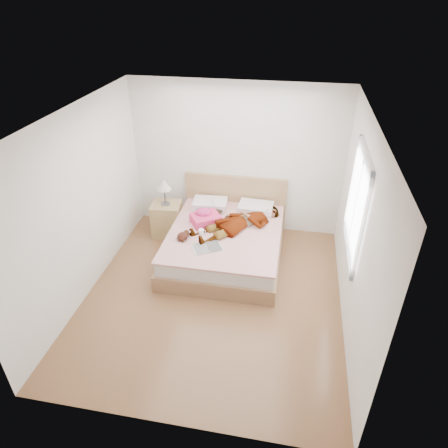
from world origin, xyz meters
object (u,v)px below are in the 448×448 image
at_px(bed, 226,240).
at_px(magazine, 207,248).
at_px(phone, 213,202).
at_px(towel, 205,217).
at_px(plush_toy, 183,236).
at_px(nightstand, 167,217).
at_px(coffee_mug, 201,232).
at_px(woman, 239,220).

bearing_deg(bed, magazine, -106.51).
xyz_separation_m(phone, towel, (-0.06, -0.39, -0.09)).
xyz_separation_m(plush_toy, nightstand, (-0.55, 0.87, -0.23)).
bearing_deg(nightstand, bed, -20.91).
height_order(coffee_mug, nightstand, nightstand).
distance_m(bed, magazine, 0.67).
bearing_deg(woman, coffee_mug, -98.81).
distance_m(towel, coffee_mug, 0.37).
distance_m(woman, towel, 0.56).
height_order(bed, magazine, bed).
bearing_deg(nightstand, magazine, -46.95).
bearing_deg(coffee_mug, woman, 33.89).
height_order(woman, bed, bed).
relative_size(phone, magazine, 0.19).
bearing_deg(nightstand, towel, -22.79).
bearing_deg(coffee_mug, bed, 36.73).
bearing_deg(towel, coffee_mug, -86.66).
xyz_separation_m(magazine, plush_toy, (-0.41, 0.16, 0.06)).
relative_size(phone, plush_toy, 0.37).
relative_size(woman, magazine, 3.11).
relative_size(magazine, nightstand, 0.49).
xyz_separation_m(bed, nightstand, (-1.14, 0.43, 0.07)).
bearing_deg(plush_toy, phone, 73.78).
xyz_separation_m(towel, coffee_mug, (0.02, -0.37, -0.05)).
bearing_deg(coffee_mug, phone, 87.46).
height_order(phone, towel, towel).
height_order(woman, magazine, woman).
bearing_deg(coffee_mug, magazine, -63.77).
height_order(phone, bed, bed).
bearing_deg(towel, plush_toy, -111.74).
bearing_deg(woman, nightstand, -146.75).
xyz_separation_m(phone, bed, (0.31, -0.50, -0.42)).
bearing_deg(towel, magazine, -75.04).
height_order(bed, nightstand, nightstand).
distance_m(woman, coffee_mug, 0.65).
relative_size(phone, coffee_mug, 0.76).
relative_size(bed, plush_toy, 7.99).
xyz_separation_m(coffee_mug, plush_toy, (-0.24, -0.18, 0.02)).
bearing_deg(plush_toy, coffee_mug, 37.29).
bearing_deg(nightstand, woman, -14.05).
relative_size(woman, coffee_mug, 12.79).
relative_size(towel, coffee_mug, 4.51).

